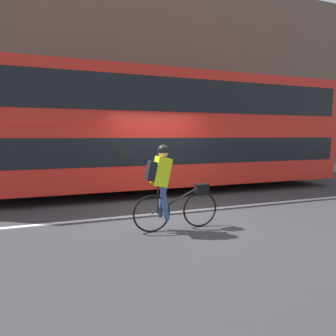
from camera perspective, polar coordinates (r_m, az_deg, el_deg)
name	(u,v)px	position (r m, az deg, el deg)	size (l,w,h in m)	color
ground_plane	(173,214)	(6.34, 1.04, -9.89)	(80.00, 80.00, 0.00)	#38383A
road_center_line	(172,212)	(6.42, 0.78, -9.63)	(50.00, 0.14, 0.01)	silver
sidewalk_curb	(132,177)	(11.58, -7.81, -1.87)	(60.00, 2.35, 0.13)	gray
building_facade	(125,73)	(13.07, -9.24, 19.66)	(60.00, 0.30, 9.45)	brown
bus	(168,128)	(8.85, 0.07, 8.66)	(11.80, 2.59, 3.77)	black
cyclist_on_bike	(168,185)	(5.04, -0.02, -3.79)	(1.74, 0.32, 1.68)	black
street_sign_post	(55,147)	(11.21, -23.39, 4.28)	(0.36, 0.09, 2.29)	#59595B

